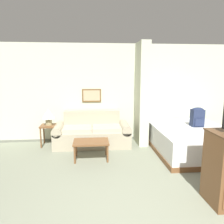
{
  "coord_description": "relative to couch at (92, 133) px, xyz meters",
  "views": [
    {
      "loc": [
        -0.51,
        -2.14,
        1.85
      ],
      "look_at": [
        -0.11,
        2.24,
        1.05
      ],
      "focal_mm": 35.0,
      "sensor_mm": 36.0,
      "label": 1
    }
  ],
  "objects": [
    {
      "name": "coffee_table",
      "position": [
        -0.02,
        -0.95,
        0.05
      ],
      "size": [
        0.75,
        0.51,
        0.4
      ],
      "color": "brown",
      "rests_on": "ground_plane"
    },
    {
      "name": "wall_back",
      "position": [
        0.52,
        0.48,
        0.99
      ],
      "size": [
        6.69,
        0.16,
        2.6
      ],
      "color": "beige",
      "rests_on": "ground_plane"
    },
    {
      "name": "bed",
      "position": [
        2.31,
        -0.69,
        -0.01
      ],
      "size": [
        1.71,
        2.14,
        0.58
      ],
      "color": "brown",
      "rests_on": "ground_plane"
    },
    {
      "name": "couch",
      "position": [
        0.0,
        0.0,
        0.0
      ],
      "size": [
        1.92,
        0.84,
        0.85
      ],
      "color": "tan",
      "rests_on": "ground_plane"
    },
    {
      "name": "table_lamp",
      "position": [
        -1.09,
        0.05,
        0.5
      ],
      "size": [
        0.32,
        0.32,
        0.41
      ],
      "color": "tan",
      "rests_on": "side_table"
    },
    {
      "name": "wall_partition_pillar",
      "position": [
        1.29,
        0.06,
        0.99
      ],
      "size": [
        0.24,
        0.72,
        2.6
      ],
      "color": "beige",
      "rests_on": "ground_plane"
    },
    {
      "name": "backpack",
      "position": [
        2.49,
        -0.59,
        0.51
      ],
      "size": [
        0.28,
        0.23,
        0.46
      ],
      "color": "#232D4C",
      "rests_on": "bed"
    },
    {
      "name": "side_table",
      "position": [
        -1.09,
        0.05,
        0.13
      ],
      "size": [
        0.42,
        0.42,
        0.54
      ],
      "color": "brown",
      "rests_on": "ground_plane"
    }
  ]
}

